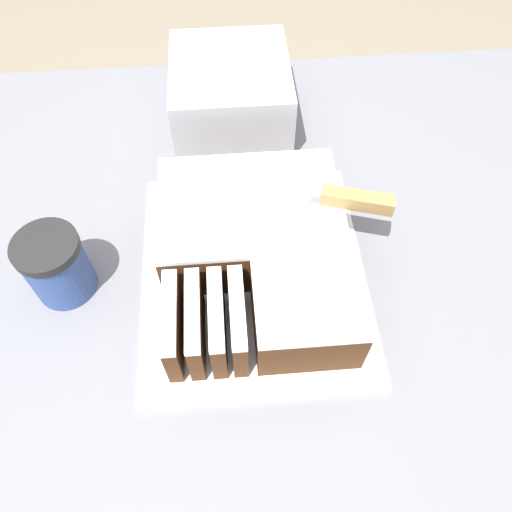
% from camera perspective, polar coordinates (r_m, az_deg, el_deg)
% --- Properties ---
extents(ground_plane, '(8.00, 8.00, 0.00)m').
position_cam_1_polar(ground_plane, '(1.63, -0.94, -21.27)').
color(ground_plane, '#7F705B').
extents(countertop, '(1.40, 1.10, 0.96)m').
position_cam_1_polar(countertop, '(1.16, -1.27, -16.07)').
color(countertop, slate).
rests_on(countertop, ground_plane).
extents(cake_board, '(0.33, 0.38, 0.01)m').
position_cam_1_polar(cake_board, '(0.74, 0.00, -2.03)').
color(cake_board, white).
rests_on(cake_board, countertop).
extents(cake, '(0.26, 0.32, 0.09)m').
position_cam_1_polar(cake, '(0.70, 0.45, 0.57)').
color(cake, '#472814').
rests_on(cake, cake_board).
extents(knife, '(0.26, 0.10, 0.02)m').
position_cam_1_polar(knife, '(0.70, 9.83, 6.56)').
color(knife, silver).
rests_on(knife, cake).
extents(coffee_cup, '(0.09, 0.09, 0.10)m').
position_cam_1_polar(coffee_cup, '(0.74, -21.57, -1.04)').
color(coffee_cup, '#334C8C').
rests_on(coffee_cup, countertop).
extents(storage_box, '(0.20, 0.22, 0.12)m').
position_cam_1_polar(storage_box, '(0.93, -2.66, 18.05)').
color(storage_box, '#B2B2B7').
rests_on(storage_box, countertop).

